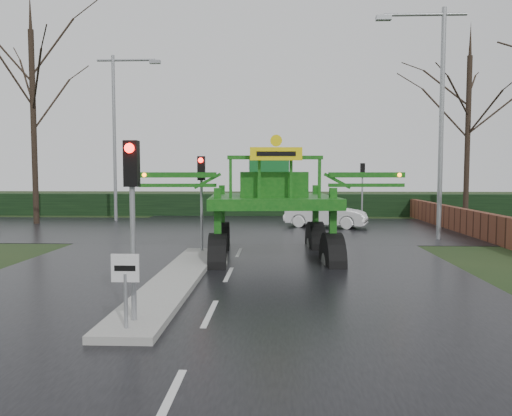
{
  "coord_description": "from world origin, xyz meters",
  "views": [
    {
      "loc": [
        1.38,
        -10.11,
        2.93
      ],
      "look_at": [
        0.82,
        3.11,
        2.0
      ],
      "focal_mm": 35.0,
      "sensor_mm": 36.0,
      "label": 1
    }
  ],
  "objects_px": {
    "keep_left_sign": "(125,279)",
    "crop_sprayer": "(218,188)",
    "traffic_signal_near": "(132,191)",
    "traffic_signal_far": "(362,179)",
    "traffic_signal_mid": "(201,183)",
    "street_light_left_far": "(119,123)",
    "white_sedan": "(326,227)",
    "street_light_right": "(435,102)"
  },
  "relations": [
    {
      "from": "keep_left_sign",
      "to": "crop_sprayer",
      "type": "xyz_separation_m",
      "value": [
        0.78,
        7.35,
        1.38
      ]
    },
    {
      "from": "traffic_signal_near",
      "to": "traffic_signal_far",
      "type": "height_order",
      "value": "same"
    },
    {
      "from": "traffic_signal_mid",
      "to": "street_light_left_far",
      "type": "height_order",
      "value": "street_light_left_far"
    },
    {
      "from": "traffic_signal_far",
      "to": "street_light_left_far",
      "type": "height_order",
      "value": "street_light_left_far"
    },
    {
      "from": "crop_sprayer",
      "to": "white_sedan",
      "type": "height_order",
      "value": "crop_sprayer"
    },
    {
      "from": "traffic_signal_near",
      "to": "crop_sprayer",
      "type": "height_order",
      "value": "crop_sprayer"
    },
    {
      "from": "street_light_left_far",
      "to": "white_sedan",
      "type": "relative_size",
      "value": 2.29
    },
    {
      "from": "street_light_left_far",
      "to": "white_sedan",
      "type": "height_order",
      "value": "street_light_left_far"
    },
    {
      "from": "crop_sprayer",
      "to": "traffic_signal_near",
      "type": "bearing_deg",
      "value": -100.68
    },
    {
      "from": "keep_left_sign",
      "to": "traffic_signal_near",
      "type": "distance_m",
      "value": 1.61
    },
    {
      "from": "keep_left_sign",
      "to": "traffic_signal_near",
      "type": "xyz_separation_m",
      "value": [
        0.0,
        0.49,
        1.53
      ]
    },
    {
      "from": "traffic_signal_mid",
      "to": "street_light_right",
      "type": "bearing_deg",
      "value": 25.4
    },
    {
      "from": "traffic_signal_near",
      "to": "traffic_signal_mid",
      "type": "xyz_separation_m",
      "value": [
        0.0,
        8.5,
        0.0
      ]
    },
    {
      "from": "street_light_right",
      "to": "street_light_left_far",
      "type": "xyz_separation_m",
      "value": [
        -16.39,
        8.0,
        0.0
      ]
    },
    {
      "from": "traffic_signal_far",
      "to": "white_sedan",
      "type": "distance_m",
      "value": 4.84
    },
    {
      "from": "crop_sprayer",
      "to": "street_light_left_far",
      "type": "bearing_deg",
      "value": 114.31
    },
    {
      "from": "traffic_signal_mid",
      "to": "traffic_signal_far",
      "type": "bearing_deg",
      "value": 58.07
    },
    {
      "from": "traffic_signal_mid",
      "to": "street_light_right",
      "type": "xyz_separation_m",
      "value": [
        9.49,
        4.51,
        3.4
      ]
    },
    {
      "from": "keep_left_sign",
      "to": "traffic_signal_mid",
      "type": "distance_m",
      "value": 9.12
    },
    {
      "from": "keep_left_sign",
      "to": "white_sedan",
      "type": "distance_m",
      "value": 19.05
    },
    {
      "from": "crop_sprayer",
      "to": "keep_left_sign",
      "type": "bearing_deg",
      "value": -100.25
    },
    {
      "from": "traffic_signal_far",
      "to": "white_sedan",
      "type": "height_order",
      "value": "traffic_signal_far"
    },
    {
      "from": "traffic_signal_mid",
      "to": "crop_sprayer",
      "type": "distance_m",
      "value": 1.83
    },
    {
      "from": "street_light_right",
      "to": "white_sedan",
      "type": "relative_size",
      "value": 2.29
    },
    {
      "from": "crop_sprayer",
      "to": "white_sedan",
      "type": "distance_m",
      "value": 12.07
    },
    {
      "from": "traffic_signal_far",
      "to": "street_light_left_far",
      "type": "relative_size",
      "value": 0.35
    },
    {
      "from": "keep_left_sign",
      "to": "white_sedan",
      "type": "xyz_separation_m",
      "value": [
        5.31,
        18.26,
        -1.06
      ]
    },
    {
      "from": "traffic_signal_near",
      "to": "crop_sprayer",
      "type": "relative_size",
      "value": 0.38
    },
    {
      "from": "street_light_right",
      "to": "traffic_signal_far",
      "type": "bearing_deg",
      "value": 101.95
    },
    {
      "from": "traffic_signal_near",
      "to": "traffic_signal_mid",
      "type": "distance_m",
      "value": 8.5
    },
    {
      "from": "traffic_signal_far",
      "to": "street_light_right",
      "type": "height_order",
      "value": "street_light_right"
    },
    {
      "from": "street_light_right",
      "to": "white_sedan",
      "type": "distance_m",
      "value": 8.72
    },
    {
      "from": "keep_left_sign",
      "to": "traffic_signal_far",
      "type": "distance_m",
      "value": 22.93
    },
    {
      "from": "traffic_signal_far",
      "to": "street_light_right",
      "type": "distance_m",
      "value": 8.86
    },
    {
      "from": "keep_left_sign",
      "to": "white_sedan",
      "type": "bearing_deg",
      "value": 73.78
    },
    {
      "from": "traffic_signal_mid",
      "to": "street_light_left_far",
      "type": "distance_m",
      "value": 14.68
    },
    {
      "from": "traffic_signal_far",
      "to": "white_sedan",
      "type": "xyz_separation_m",
      "value": [
        -2.49,
        -3.25,
        -2.59
      ]
    },
    {
      "from": "street_light_left_far",
      "to": "keep_left_sign",
      "type": "bearing_deg",
      "value": -72.22
    },
    {
      "from": "keep_left_sign",
      "to": "crop_sprayer",
      "type": "bearing_deg",
      "value": 83.92
    },
    {
      "from": "street_light_left_far",
      "to": "traffic_signal_near",
      "type": "bearing_deg",
      "value": -71.83
    },
    {
      "from": "traffic_signal_near",
      "to": "street_light_right",
      "type": "relative_size",
      "value": 0.35
    },
    {
      "from": "traffic_signal_mid",
      "to": "keep_left_sign",
      "type": "bearing_deg",
      "value": -90.0
    }
  ]
}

